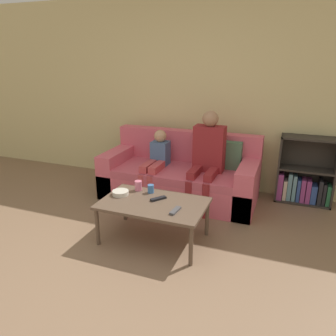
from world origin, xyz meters
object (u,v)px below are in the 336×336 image
(bookshelf, at_px, (304,178))
(cup_near, at_px, (138,186))
(coffee_table, at_px, (153,206))
(tv_remote_0, at_px, (158,199))
(tv_remote_1, at_px, (175,211))
(couch, at_px, (181,177))
(person_child, at_px, (156,161))
(cup_far, at_px, (151,189))
(person_adult, at_px, (208,153))
(snack_bowl, at_px, (120,193))

(bookshelf, bearing_deg, cup_near, -142.01)
(coffee_table, height_order, tv_remote_0, tv_remote_0)
(tv_remote_1, bearing_deg, cup_near, 153.40)
(coffee_table, height_order, cup_near, cup_near)
(couch, height_order, coffee_table, couch)
(coffee_table, height_order, person_child, person_child)
(cup_far, bearing_deg, tv_remote_1, -39.88)
(cup_far, relative_size, tv_remote_0, 0.54)
(person_child, xyz_separation_m, tv_remote_1, (0.67, -1.12, -0.07))
(person_adult, bearing_deg, bookshelf, 24.35)
(person_child, xyz_separation_m, tv_remote_0, (0.42, -0.93, -0.07))
(couch, xyz_separation_m, cup_near, (-0.18, -0.92, 0.20))
(couch, height_order, person_child, person_child)
(tv_remote_0, distance_m, tv_remote_1, 0.32)
(couch, distance_m, tv_remote_1, 1.33)
(bookshelf, height_order, coffee_table, bookshelf)
(bookshelf, distance_m, cup_far, 2.07)
(person_adult, relative_size, cup_far, 13.35)
(coffee_table, height_order, cup_far, cup_far)
(person_adult, distance_m, snack_bowl, 1.24)
(tv_remote_0, bearing_deg, person_adult, 113.24)
(snack_bowl, bearing_deg, person_child, 89.73)
(coffee_table, relative_size, cup_far, 11.88)
(bookshelf, xyz_separation_m, tv_remote_1, (-1.16, -1.69, 0.12))
(person_adult, xyz_separation_m, snack_bowl, (-0.67, -1.02, -0.23))
(cup_near, height_order, snack_bowl, cup_near)
(cup_near, bearing_deg, bookshelf, 37.99)
(couch, xyz_separation_m, tv_remote_1, (0.37, -1.27, 0.15))
(cup_near, distance_m, tv_remote_1, 0.65)
(person_child, bearing_deg, tv_remote_1, -58.31)
(person_adult, distance_m, cup_far, 0.97)
(bookshelf, height_order, person_adult, person_adult)
(person_adult, xyz_separation_m, tv_remote_1, (0.00, -1.19, -0.24))
(coffee_table, bearing_deg, bookshelf, 47.35)
(bookshelf, bearing_deg, tv_remote_1, -124.60)
(cup_far, xyz_separation_m, tv_remote_1, (0.40, -0.33, -0.03))
(coffee_table, distance_m, tv_remote_0, 0.09)
(bookshelf, bearing_deg, snack_bowl, -140.42)
(couch, relative_size, person_child, 2.24)
(cup_far, distance_m, tv_remote_0, 0.20)
(coffee_table, xyz_separation_m, cup_near, (-0.27, 0.23, 0.09))
(person_child, height_order, tv_remote_0, person_child)
(tv_remote_0, xyz_separation_m, snack_bowl, (-0.42, -0.03, 0.01))
(coffee_table, relative_size, tv_remote_1, 6.09)
(bookshelf, height_order, cup_far, bookshelf)
(bookshelf, bearing_deg, person_child, -162.86)
(couch, bearing_deg, bookshelf, 15.33)
(coffee_table, xyz_separation_m, person_child, (-0.39, 1.00, 0.12))
(coffee_table, xyz_separation_m, snack_bowl, (-0.40, 0.04, 0.06))
(couch, height_order, tv_remote_0, couch)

